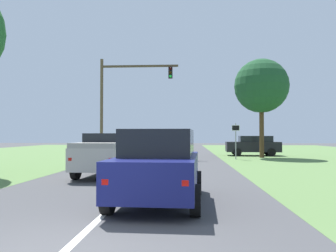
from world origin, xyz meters
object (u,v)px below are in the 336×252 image
object	(u,v)px
traffic_light	(120,94)
crossing_suv_far	(253,145)
pickup_truck_lead	(109,154)
red_suv_near	(159,164)
oak_tree_right	(261,86)
keep_moving_sign	(236,136)

from	to	relation	value
traffic_light	crossing_suv_far	world-z (taller)	traffic_light
pickup_truck_lead	crossing_suv_far	xyz separation A→B (m)	(9.26, 15.52, -0.06)
traffic_light	crossing_suv_far	bearing A→B (deg)	18.26
red_suv_near	oak_tree_right	xyz separation A→B (m)	(6.66, 18.74, 4.72)
traffic_light	keep_moving_sign	bearing A→B (deg)	-7.36
keep_moving_sign	traffic_light	bearing A→B (deg)	172.64
red_suv_near	keep_moving_sign	size ratio (longest dim) A/B	1.74
pickup_truck_lead	crossing_suv_far	size ratio (longest dim) A/B	1.18
red_suv_near	keep_moving_sign	distance (m)	17.29
pickup_truck_lead	red_suv_near	bearing A→B (deg)	-65.47
traffic_light	oak_tree_right	xyz separation A→B (m)	(11.27, 0.86, 0.63)
red_suv_near	crossing_suv_far	world-z (taller)	red_suv_near
red_suv_near	pickup_truck_lead	xyz separation A→B (m)	(-2.75, 6.03, -0.04)
red_suv_near	traffic_light	xyz separation A→B (m)	(-4.61, 17.88, 4.09)
pickup_truck_lead	oak_tree_right	xyz separation A→B (m)	(9.42, 12.71, 4.76)
red_suv_near	traffic_light	distance (m)	18.91
keep_moving_sign	oak_tree_right	distance (m)	5.08
red_suv_near	pickup_truck_lead	distance (m)	6.63
oak_tree_right	crossing_suv_far	world-z (taller)	oak_tree_right
pickup_truck_lead	traffic_light	size ratio (longest dim) A/B	0.70
keep_moving_sign	oak_tree_right	xyz separation A→B (m)	(2.34, 2.02, 4.03)
pickup_truck_lead	traffic_light	world-z (taller)	traffic_light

